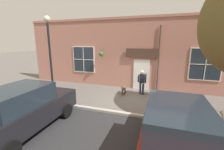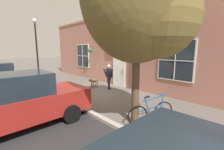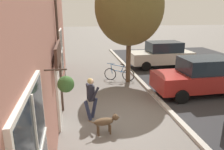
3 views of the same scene
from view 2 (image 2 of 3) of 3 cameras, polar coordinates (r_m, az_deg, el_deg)
ground_plane at (r=9.15m, az=-7.38°, el=-6.15°), size 90.00×90.00×0.00m
storefront_facade at (r=10.36m, az=2.98°, el=9.64°), size 0.95×18.00×4.97m
pedestrian_walking at (r=9.37m, az=-1.18°, el=0.15°), size 0.57×0.55×1.58m
dog_on_leash at (r=10.05m, az=-6.92°, el=-2.14°), size 1.05×0.34×0.67m
street_tree_by_curb at (r=4.96m, az=11.31°, el=25.45°), size 3.54×3.33×5.93m
leaning_bicycle at (r=5.37m, az=14.66°, el=-13.52°), size 1.60×0.77×1.00m
parked_car_mid_block at (r=5.60m, az=-32.57°, el=-8.35°), size 4.31×1.96×1.75m
street_lamp at (r=11.93m, az=-26.90°, el=11.20°), size 0.32×0.32×4.58m
fire_hydrant at (r=12.14m, az=-25.28°, el=-1.19°), size 0.34×0.20×0.77m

